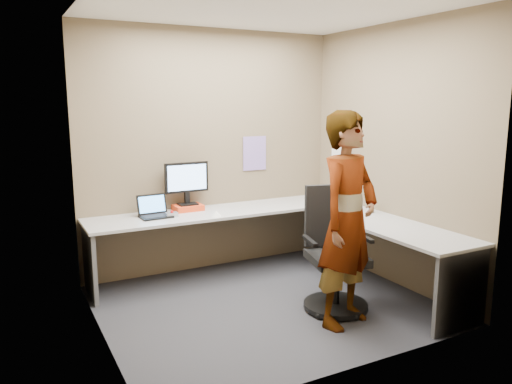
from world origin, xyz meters
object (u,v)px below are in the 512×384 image
monitor (187,180)px  office_chair (334,260)px  person (348,220)px  desk (285,230)px

monitor → office_chair: (0.88, -1.50, -0.61)m
person → monitor: bearing=93.4°
monitor → person: (0.78, -1.82, -0.14)m
person → desk: bearing=69.9°
desk → monitor: (-0.78, 0.78, 0.48)m
monitor → office_chair: monitor is taller
monitor → person: 1.98m
desk → office_chair: (0.10, -0.72, -0.13)m
monitor → person: person is taller
office_chair → person: size_ratio=0.61×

